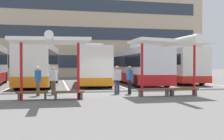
% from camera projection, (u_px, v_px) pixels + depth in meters
% --- Properties ---
extents(ground_plane, '(160.00, 160.00, 0.00)m').
position_uv_depth(ground_plane, '(105.00, 93.00, 16.98)').
color(ground_plane, slate).
extents(terminal_building, '(41.07, 14.88, 23.80)m').
position_uv_depth(terminal_building, '(73.00, 15.00, 46.87)').
color(terminal_building, '#C6B293').
rests_on(terminal_building, ground).
extents(coach_bus_1, '(3.31, 10.70, 3.80)m').
position_uv_depth(coach_bus_1, '(40.00, 65.00, 22.94)').
color(coach_bus_1, silver).
rests_on(coach_bus_1, ground).
extents(coach_bus_2, '(3.67, 10.80, 3.56)m').
position_uv_depth(coach_bus_2, '(93.00, 66.00, 24.29)').
color(coach_bus_2, silver).
rests_on(coach_bus_2, ground).
extents(coach_bus_3, '(2.90, 11.59, 3.54)m').
position_uv_depth(coach_bus_3, '(137.00, 67.00, 24.87)').
color(coach_bus_3, silver).
rests_on(coach_bus_3, ground).
extents(coach_bus_4, '(3.31, 10.68, 3.63)m').
position_uv_depth(coach_bus_4, '(174.00, 66.00, 27.25)').
color(coach_bus_4, silver).
rests_on(coach_bus_4, ground).
extents(lane_stripe_1, '(0.16, 14.00, 0.01)m').
position_uv_depth(lane_stripe_1, '(14.00, 86.00, 22.95)').
color(lane_stripe_1, white).
rests_on(lane_stripe_1, ground).
extents(lane_stripe_2, '(0.16, 14.00, 0.01)m').
position_uv_depth(lane_stripe_2, '(66.00, 85.00, 23.86)').
color(lane_stripe_2, white).
rests_on(lane_stripe_2, ground).
extents(lane_stripe_3, '(0.16, 14.00, 0.01)m').
position_uv_depth(lane_stripe_3, '(114.00, 84.00, 24.77)').
color(lane_stripe_3, white).
rests_on(lane_stripe_3, ground).
extents(lane_stripe_4, '(0.16, 14.00, 0.01)m').
position_uv_depth(lane_stripe_4, '(158.00, 84.00, 25.68)').
color(lane_stripe_4, white).
rests_on(lane_stripe_4, ground).
extents(lane_stripe_5, '(0.16, 14.00, 0.01)m').
position_uv_depth(lane_stripe_5, '(200.00, 83.00, 26.59)').
color(lane_stripe_5, white).
rests_on(lane_stripe_5, ground).
extents(waiting_shelter_0, '(3.85, 4.76, 3.16)m').
position_uv_depth(waiting_shelter_0, '(50.00, 42.00, 13.44)').
color(waiting_shelter_0, red).
rests_on(waiting_shelter_0, ground).
extents(bench_0, '(1.58, 0.46, 0.45)m').
position_uv_depth(bench_0, '(32.00, 93.00, 13.64)').
color(bench_0, brown).
rests_on(bench_0, ground).
extents(bench_1, '(1.63, 0.51, 0.45)m').
position_uv_depth(bench_1, '(68.00, 93.00, 13.78)').
color(bench_1, brown).
rests_on(bench_1, ground).
extents(waiting_shelter_1, '(4.21, 4.60, 3.22)m').
position_uv_depth(waiting_shelter_1, '(171.00, 44.00, 15.11)').
color(waiting_shelter_1, red).
rests_on(waiting_shelter_1, ground).
extents(bench_2, '(1.90, 0.53, 0.45)m').
position_uv_depth(bench_2, '(154.00, 90.00, 15.27)').
color(bench_2, brown).
rests_on(bench_2, ground).
extents(bench_3, '(1.83, 0.57, 0.45)m').
position_uv_depth(bench_3, '(183.00, 90.00, 15.57)').
color(bench_3, brown).
rests_on(bench_3, ground).
extents(platform_kerb, '(44.00, 0.24, 0.12)m').
position_uv_depth(platform_kerb, '(104.00, 91.00, 17.52)').
color(platform_kerb, '#ADADA8').
rests_on(platform_kerb, ground).
extents(waiting_passenger_0, '(0.50, 0.49, 1.68)m').
position_uv_depth(waiting_passenger_0, '(54.00, 78.00, 16.10)').
color(waiting_passenger_0, brown).
rests_on(waiting_passenger_0, ground).
extents(waiting_passenger_1, '(0.53, 0.29, 1.72)m').
position_uv_depth(waiting_passenger_1, '(117.00, 78.00, 16.44)').
color(waiting_passenger_1, '#33384C').
rests_on(waiting_passenger_1, ground).
extents(waiting_passenger_2, '(0.39, 0.54, 1.71)m').
position_uv_depth(waiting_passenger_2, '(38.00, 79.00, 15.41)').
color(waiting_passenger_2, brown).
rests_on(waiting_passenger_2, ground).
extents(waiting_passenger_3, '(0.28, 0.52, 1.71)m').
position_uv_depth(waiting_passenger_3, '(130.00, 78.00, 16.41)').
color(waiting_passenger_3, black).
rests_on(waiting_passenger_3, ground).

